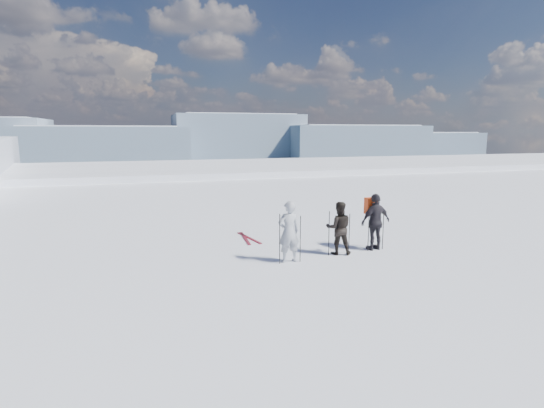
{
  "coord_description": "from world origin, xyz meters",
  "views": [
    {
      "loc": [
        -5.82,
        -8.59,
        3.52
      ],
      "look_at": [
        -2.24,
        3.0,
        1.44
      ],
      "focal_mm": 28.0,
      "sensor_mm": 36.0,
      "label": 1
    }
  ],
  "objects_px": {
    "skier_grey": "(289,232)",
    "skier_dark": "(339,228)",
    "skier_pack": "(376,222)",
    "skis_loose": "(247,238)"
  },
  "relations": [
    {
      "from": "skier_grey",
      "to": "skier_pack",
      "type": "xyz_separation_m",
      "value": [
        2.89,
        0.4,
        0.01
      ]
    },
    {
      "from": "skier_grey",
      "to": "skis_loose",
      "type": "distance_m",
      "value": 2.99
    },
    {
      "from": "skier_grey",
      "to": "skier_pack",
      "type": "relative_size",
      "value": 0.99
    },
    {
      "from": "skier_pack",
      "to": "skis_loose",
      "type": "xyz_separation_m",
      "value": [
        -3.36,
        2.44,
        -0.84
      ]
    },
    {
      "from": "skier_grey",
      "to": "skier_dark",
      "type": "height_order",
      "value": "skier_grey"
    },
    {
      "from": "skier_dark",
      "to": "skis_loose",
      "type": "xyz_separation_m",
      "value": [
        -2.11,
        2.53,
        -0.76
      ]
    },
    {
      "from": "skier_dark",
      "to": "skis_loose",
      "type": "relative_size",
      "value": 0.91
    },
    {
      "from": "skier_pack",
      "to": "skis_loose",
      "type": "distance_m",
      "value": 4.24
    },
    {
      "from": "skier_pack",
      "to": "skier_dark",
      "type": "bearing_deg",
      "value": -3.79
    },
    {
      "from": "skier_dark",
      "to": "skier_grey",
      "type": "bearing_deg",
      "value": 29.17
    }
  ]
}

